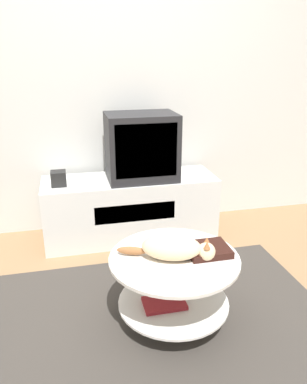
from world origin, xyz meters
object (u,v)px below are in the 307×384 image
(speaker, at_px, (59,178))
(dvd_box, at_px, (208,250))
(cat, at_px, (174,248))
(tv, at_px, (141,147))

(speaker, bearing_deg, dvd_box, -53.80)
(speaker, height_order, cat, speaker)
(dvd_box, relative_size, cat, 0.45)
(dvd_box, bearing_deg, cat, -176.63)
(speaker, distance_m, cat, 1.24)
(cat, bearing_deg, dvd_box, 23.20)
(tv, relative_size, dvd_box, 2.36)
(tv, distance_m, cat, 1.15)
(dvd_box, bearing_deg, speaker, 126.20)
(dvd_box, distance_m, cat, 0.20)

